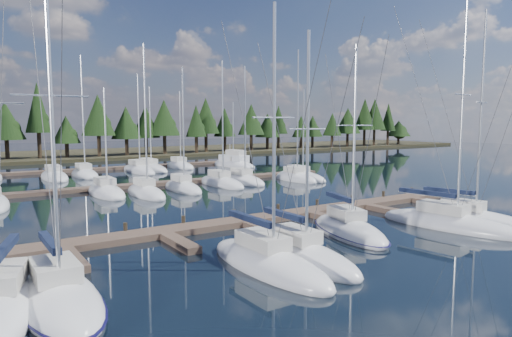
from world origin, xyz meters
TOP-DOWN VIEW (x-y plane):
  - ground at (0.00, 30.00)m, footprint 260.00×260.00m
  - far_shore at (0.00, 90.00)m, footprint 220.00×30.00m
  - main_dock at (0.00, 17.36)m, footprint 44.00×6.13m
  - back_docks at (0.00, 49.58)m, footprint 50.00×21.80m
  - front_sailboat_0 at (-15.62, 9.92)m, footprint 5.05×9.03m
  - front_sailboat_1 at (-13.60, 9.76)m, footprint 3.26×8.57m
  - front_sailboat_2 at (-3.98, 8.88)m, footprint 2.95×9.33m
  - front_sailboat_3 at (-1.84, 8.92)m, footprint 2.81×8.45m
  - front_sailboat_4 at (4.34, 11.62)m, footprint 5.03×8.78m
  - front_sailboat_5 at (11.48, 9.20)m, footprint 4.34×10.41m
  - front_sailboat_6 at (13.72, 9.15)m, footprint 4.55×9.10m
  - back_sailboat_rows at (0.65, 45.29)m, footprint 45.04×32.68m
  - motor_yacht_right at (20.58, 54.06)m, footprint 5.09×9.30m
  - tree_line at (-2.38, 80.18)m, footprint 186.96×11.54m

SIDE VIEW (x-z plane):
  - ground at x=0.00m, z-range 0.00..0.00m
  - back_docks at x=0.00m, z-range 0.00..0.40m
  - main_dock at x=0.00m, z-range -0.25..0.65m
  - back_sailboat_rows at x=0.65m, z-range -8.05..8.58m
  - front_sailboat_4 at x=4.34m, z-range -6.14..6.70m
  - front_sailboat_3 at x=-1.84m, z-range -6.03..6.59m
  - front_sailboat_2 at x=-3.98m, z-range -6.54..7.11m
  - front_sailboat_1 at x=-13.60m, z-range -7.25..7.83m
  - front_sailboat_0 at x=-15.62m, z-range -6.96..7.55m
  - front_sailboat_5 at x=11.48m, z-range -7.97..8.57m
  - far_shore at x=0.00m, z-range 0.00..0.60m
  - front_sailboat_6 at x=13.72m, z-range -7.53..8.15m
  - motor_yacht_right at x=20.58m, z-range -1.72..2.70m
  - tree_line at x=-2.38m, z-range 0.56..14.22m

